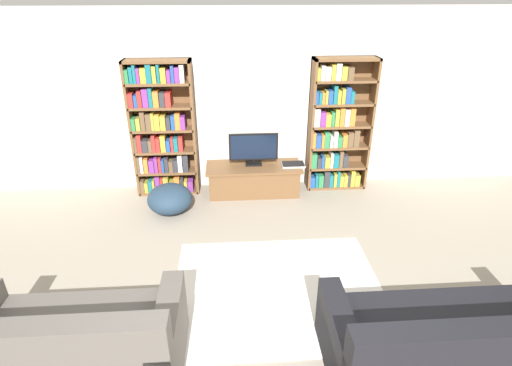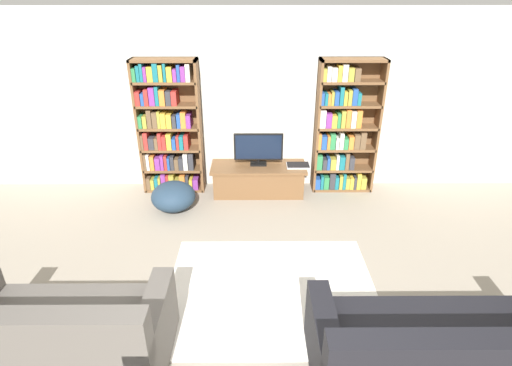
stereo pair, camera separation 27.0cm
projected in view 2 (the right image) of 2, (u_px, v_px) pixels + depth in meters
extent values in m
cube|color=silver|center=(254.00, 103.00, 5.82)|extent=(8.80, 0.06, 2.60)
cube|color=brown|center=(140.00, 128.00, 5.77)|extent=(0.04, 0.30, 1.96)
cube|color=brown|center=(200.00, 128.00, 5.78)|extent=(0.04, 0.30, 1.96)
cube|color=brown|center=(172.00, 125.00, 5.89)|extent=(0.91, 0.04, 1.96)
cube|color=brown|center=(163.00, 60.00, 5.35)|extent=(0.91, 0.30, 0.04)
cube|color=brown|center=(176.00, 187.00, 6.20)|extent=(0.87, 0.30, 0.04)
cube|color=brown|center=(150.00, 181.00, 6.14)|extent=(0.06, 0.24, 0.19)
cube|color=#9E9333|center=(154.00, 182.00, 6.14)|extent=(0.05, 0.24, 0.16)
cube|color=#196B75|center=(158.00, 181.00, 6.14)|extent=(0.05, 0.24, 0.19)
cube|color=#9E9333|center=(161.00, 181.00, 6.14)|extent=(0.04, 0.24, 0.20)
cube|color=#7F338C|center=(165.00, 180.00, 6.12)|extent=(0.07, 0.24, 0.25)
cube|color=#B72D28|center=(169.00, 180.00, 6.13)|extent=(0.04, 0.24, 0.23)
cube|color=#9E9333|center=(173.00, 180.00, 6.13)|extent=(0.08, 0.24, 0.23)
cube|color=#9E9333|center=(178.00, 182.00, 6.14)|extent=(0.07, 0.24, 0.16)
cube|color=orange|center=(183.00, 180.00, 6.13)|extent=(0.08, 0.24, 0.23)
cube|color=#333338|center=(188.00, 180.00, 6.13)|extent=(0.04, 0.24, 0.22)
cube|color=gold|center=(192.00, 182.00, 6.15)|extent=(0.05, 0.24, 0.16)
cube|color=#7F338C|center=(196.00, 182.00, 6.14)|extent=(0.08, 0.24, 0.17)
cube|color=brown|center=(174.00, 168.00, 6.06)|extent=(0.87, 0.30, 0.04)
cube|color=brown|center=(146.00, 160.00, 5.98)|extent=(0.04, 0.24, 0.24)
cube|color=silver|center=(149.00, 160.00, 5.98)|extent=(0.04, 0.24, 0.24)
cube|color=orange|center=(154.00, 161.00, 5.99)|extent=(0.06, 0.24, 0.22)
cube|color=#7F338C|center=(159.00, 162.00, 5.99)|extent=(0.07, 0.24, 0.19)
cube|color=#7F338C|center=(163.00, 161.00, 5.98)|extent=(0.05, 0.24, 0.23)
cube|color=#B72D28|center=(167.00, 161.00, 5.99)|extent=(0.04, 0.24, 0.22)
cube|color=#234C99|center=(170.00, 162.00, 5.99)|extent=(0.04, 0.24, 0.19)
cube|color=#333338|center=(173.00, 161.00, 5.99)|extent=(0.05, 0.24, 0.21)
cube|color=brown|center=(178.00, 162.00, 6.00)|extent=(0.06, 0.24, 0.17)
cube|color=#333338|center=(182.00, 162.00, 5.99)|extent=(0.07, 0.24, 0.19)
cube|color=silver|center=(186.00, 160.00, 5.98)|extent=(0.06, 0.24, 0.25)
cube|color=#333338|center=(192.00, 160.00, 5.98)|extent=(0.08, 0.24, 0.26)
cube|color=brown|center=(172.00, 148.00, 5.91)|extent=(0.87, 0.30, 0.04)
cube|color=brown|center=(144.00, 140.00, 5.84)|extent=(0.04, 0.24, 0.22)
cube|color=#B72D28|center=(147.00, 139.00, 5.83)|extent=(0.06, 0.24, 0.25)
cube|color=#333338|center=(153.00, 142.00, 5.85)|extent=(0.08, 0.24, 0.17)
cube|color=brown|center=(158.00, 142.00, 5.85)|extent=(0.05, 0.24, 0.17)
cube|color=#B72D28|center=(161.00, 140.00, 5.84)|extent=(0.05, 0.24, 0.24)
cube|color=#B72D28|center=(165.00, 141.00, 5.85)|extent=(0.06, 0.24, 0.20)
cube|color=gold|center=(170.00, 140.00, 5.84)|extent=(0.07, 0.24, 0.23)
cube|color=#234C99|center=(175.00, 142.00, 5.85)|extent=(0.05, 0.24, 0.17)
cube|color=#B72D28|center=(179.00, 141.00, 5.85)|extent=(0.04, 0.24, 0.20)
cube|color=#196B75|center=(182.00, 141.00, 5.85)|extent=(0.06, 0.24, 0.20)
cube|color=#B72D28|center=(187.00, 141.00, 5.84)|extent=(0.06, 0.24, 0.21)
cube|color=brown|center=(170.00, 127.00, 5.77)|extent=(0.87, 0.30, 0.04)
cube|color=#2D7F47|center=(142.00, 121.00, 5.71)|extent=(0.05, 0.24, 0.17)
cube|color=#9E9333|center=(146.00, 120.00, 5.71)|extent=(0.06, 0.24, 0.18)
cube|color=brown|center=(151.00, 118.00, 5.69)|extent=(0.06, 0.24, 0.26)
cube|color=brown|center=(156.00, 119.00, 5.70)|extent=(0.07, 0.24, 0.23)
cube|color=#9E9333|center=(160.00, 118.00, 5.69)|extent=(0.04, 0.24, 0.24)
cube|color=gold|center=(164.00, 119.00, 5.70)|extent=(0.07, 0.24, 0.21)
cube|color=gold|center=(170.00, 120.00, 5.70)|extent=(0.07, 0.24, 0.20)
cube|color=#333338|center=(175.00, 120.00, 5.71)|extent=(0.06, 0.24, 0.18)
cube|color=#234C99|center=(180.00, 119.00, 5.70)|extent=(0.05, 0.24, 0.20)
cube|color=orange|center=(184.00, 118.00, 5.70)|extent=(0.07, 0.24, 0.23)
cube|color=#7F338C|center=(189.00, 120.00, 5.71)|extent=(0.06, 0.24, 0.19)
cube|color=brown|center=(168.00, 105.00, 5.62)|extent=(0.87, 0.30, 0.04)
cube|color=#B72D28|center=(139.00, 97.00, 5.56)|extent=(0.07, 0.24, 0.19)
cube|color=#234C99|center=(144.00, 98.00, 5.56)|extent=(0.05, 0.24, 0.17)
cube|color=#B72D28|center=(148.00, 96.00, 5.55)|extent=(0.06, 0.24, 0.22)
cube|color=#7F338C|center=(153.00, 95.00, 5.55)|extent=(0.08, 0.24, 0.25)
cube|color=#196B75|center=(158.00, 95.00, 5.54)|extent=(0.05, 0.24, 0.26)
cube|color=orange|center=(163.00, 96.00, 5.55)|extent=(0.08, 0.24, 0.21)
cube|color=#333338|center=(169.00, 97.00, 5.56)|extent=(0.07, 0.24, 0.20)
cube|color=#B72D28|center=(175.00, 97.00, 5.56)|extent=(0.07, 0.24, 0.19)
cube|color=brown|center=(165.00, 82.00, 5.48)|extent=(0.87, 0.30, 0.04)
cube|color=#2D7F47|center=(136.00, 74.00, 5.42)|extent=(0.05, 0.24, 0.18)
cube|color=#196B75|center=(140.00, 73.00, 5.41)|extent=(0.05, 0.24, 0.21)
cube|color=#196B75|center=(143.00, 72.00, 5.40)|extent=(0.04, 0.24, 0.24)
cube|color=#7F338C|center=(146.00, 73.00, 5.41)|extent=(0.04, 0.24, 0.20)
cube|color=gold|center=(151.00, 73.00, 5.41)|extent=(0.08, 0.24, 0.20)
cube|color=#196B75|center=(157.00, 71.00, 5.40)|extent=(0.07, 0.24, 0.25)
cube|color=#9E9333|center=(162.00, 72.00, 5.41)|extent=(0.05, 0.24, 0.22)
cube|color=#196B75|center=(166.00, 71.00, 5.40)|extent=(0.04, 0.24, 0.24)
cube|color=gold|center=(170.00, 73.00, 5.41)|extent=(0.07, 0.24, 0.20)
cube|color=#7F338C|center=(176.00, 74.00, 5.42)|extent=(0.05, 0.24, 0.17)
cube|color=#234C99|center=(179.00, 72.00, 5.41)|extent=(0.04, 0.24, 0.22)
cube|color=#7F338C|center=(184.00, 73.00, 5.41)|extent=(0.06, 0.24, 0.20)
cube|color=silver|center=(189.00, 72.00, 5.41)|extent=(0.06, 0.24, 0.23)
cube|color=brown|center=(317.00, 128.00, 5.79)|extent=(0.04, 0.30, 1.96)
cube|color=brown|center=(377.00, 128.00, 5.79)|extent=(0.04, 0.30, 1.96)
cube|color=brown|center=(345.00, 125.00, 5.91)|extent=(0.91, 0.04, 1.96)
cube|color=brown|center=(354.00, 60.00, 5.36)|extent=(0.91, 0.30, 0.04)
cube|color=brown|center=(340.00, 187.00, 6.21)|extent=(0.87, 0.30, 0.04)
cube|color=#234C99|center=(317.00, 181.00, 6.15)|extent=(0.08, 0.24, 0.17)
cube|color=#196B75|center=(321.00, 180.00, 6.14)|extent=(0.04, 0.24, 0.21)
cube|color=#2D7F47|center=(325.00, 181.00, 6.15)|extent=(0.08, 0.24, 0.20)
cube|color=#333338|center=(331.00, 179.00, 6.13)|extent=(0.08, 0.24, 0.26)
cube|color=#196B75|center=(336.00, 181.00, 6.15)|extent=(0.06, 0.24, 0.19)
cube|color=#9E9333|center=(340.00, 180.00, 6.14)|extent=(0.05, 0.24, 0.22)
cube|color=#196B75|center=(343.00, 179.00, 6.14)|extent=(0.04, 0.24, 0.25)
cube|color=#9E9333|center=(346.00, 181.00, 6.15)|extent=(0.06, 0.24, 0.18)
cube|color=gold|center=(350.00, 181.00, 6.15)|extent=(0.05, 0.24, 0.18)
cube|color=#333338|center=(354.00, 181.00, 6.15)|extent=(0.04, 0.24, 0.20)
cube|color=gold|center=(357.00, 179.00, 6.14)|extent=(0.06, 0.24, 0.25)
cube|color=#9E9333|center=(362.00, 181.00, 6.15)|extent=(0.08, 0.24, 0.18)
cube|color=brown|center=(342.00, 168.00, 6.07)|extent=(0.87, 0.30, 0.04)
cube|color=#2D7F47|center=(319.00, 160.00, 6.00)|extent=(0.08, 0.24, 0.22)
cube|color=#333338|center=(324.00, 162.00, 6.01)|extent=(0.06, 0.24, 0.16)
cube|color=#234C99|center=(328.00, 162.00, 6.01)|extent=(0.04, 0.24, 0.19)
cube|color=#9E9333|center=(332.00, 162.00, 6.01)|extent=(0.08, 0.24, 0.17)
cube|color=silver|center=(337.00, 160.00, 6.00)|extent=(0.04, 0.24, 0.22)
cube|color=#196B75|center=(341.00, 161.00, 6.00)|extent=(0.08, 0.24, 0.20)
cube|color=brown|center=(346.00, 159.00, 5.99)|extent=(0.05, 0.24, 0.26)
cube|color=#333338|center=(350.00, 161.00, 6.01)|extent=(0.07, 0.24, 0.19)
cube|color=brown|center=(345.00, 148.00, 5.93)|extent=(0.87, 0.30, 0.04)
cube|color=orange|center=(319.00, 140.00, 5.85)|extent=(0.05, 0.24, 0.23)
cube|color=#234C99|center=(323.00, 141.00, 5.86)|extent=(0.07, 0.24, 0.20)
cube|color=orange|center=(327.00, 141.00, 5.86)|extent=(0.04, 0.24, 0.20)
cube|color=#2D7F47|center=(332.00, 140.00, 5.85)|extent=(0.08, 0.24, 0.23)
cube|color=silver|center=(336.00, 141.00, 5.86)|extent=(0.04, 0.24, 0.17)
cube|color=silver|center=(340.00, 139.00, 5.85)|extent=(0.06, 0.24, 0.24)
cube|color=#2D7F47|center=(345.00, 142.00, 5.87)|extent=(0.07, 0.24, 0.16)
cube|color=orange|center=(350.00, 141.00, 5.86)|extent=(0.07, 0.24, 0.19)
cube|color=brown|center=(356.00, 140.00, 5.86)|extent=(0.08, 0.24, 0.22)
cube|color=brown|center=(362.00, 139.00, 5.85)|extent=(0.08, 0.24, 0.25)
cube|color=brown|center=(347.00, 127.00, 5.78)|extent=(0.87, 0.30, 0.04)
cube|color=silver|center=(322.00, 117.00, 5.70)|extent=(0.08, 0.24, 0.26)
cube|color=#7F338C|center=(328.00, 119.00, 5.71)|extent=(0.08, 0.24, 0.21)
cube|color=gold|center=(333.00, 120.00, 5.72)|extent=(0.07, 0.24, 0.18)
cube|color=#2D7F47|center=(338.00, 119.00, 5.71)|extent=(0.05, 0.24, 0.21)
cube|color=#9E9333|center=(342.00, 118.00, 5.70)|extent=(0.06, 0.24, 0.24)
cube|color=orange|center=(347.00, 117.00, 5.70)|extent=(0.07, 0.24, 0.26)
cube|color=silver|center=(352.00, 118.00, 5.71)|extent=(0.07, 0.24, 0.24)
cube|color=orange|center=(358.00, 117.00, 5.70)|extent=(0.07, 0.24, 0.25)
cube|color=brown|center=(349.00, 105.00, 5.64)|extent=(0.87, 0.30, 0.04)
cube|color=#234C99|center=(322.00, 98.00, 5.57)|extent=(0.04, 0.24, 0.17)
cube|color=#196B75|center=(325.00, 98.00, 5.58)|extent=(0.04, 0.24, 0.16)
cube|color=orange|center=(328.00, 98.00, 5.58)|extent=(0.04, 0.24, 0.16)
cube|color=#9E9333|center=(332.00, 97.00, 5.57)|extent=(0.04, 0.24, 0.19)
cube|color=#234C99|center=(336.00, 97.00, 5.57)|extent=(0.06, 0.24, 0.19)
cube|color=#196B75|center=(340.00, 95.00, 5.56)|extent=(0.05, 0.24, 0.25)
cube|color=gold|center=(344.00, 97.00, 5.57)|extent=(0.05, 0.24, 0.19)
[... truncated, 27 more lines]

